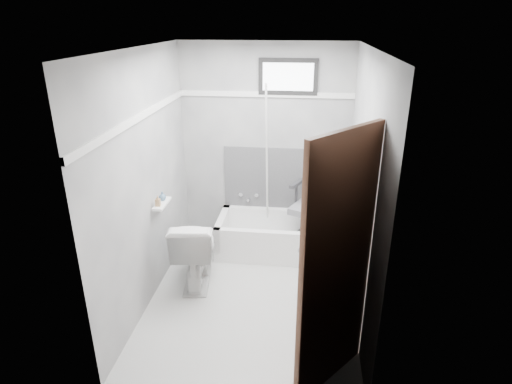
# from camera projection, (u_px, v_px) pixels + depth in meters

# --- Properties ---
(floor) EXTENTS (2.60, 2.60, 0.00)m
(floor) POSITION_uv_depth(u_px,v_px,m) (252.00, 295.00, 4.36)
(floor) COLOR silver
(floor) RESTS_ON ground
(ceiling) EXTENTS (2.60, 2.60, 0.00)m
(ceiling) POSITION_uv_depth(u_px,v_px,m) (251.00, 48.00, 3.45)
(ceiling) COLOR silver
(ceiling) RESTS_ON floor
(wall_back) EXTENTS (2.00, 0.02, 2.40)m
(wall_back) POSITION_uv_depth(u_px,v_px,m) (265.00, 147.00, 5.10)
(wall_back) COLOR slate
(wall_back) RESTS_ON floor
(wall_front) EXTENTS (2.00, 0.02, 2.40)m
(wall_front) POSITION_uv_depth(u_px,v_px,m) (226.00, 261.00, 2.71)
(wall_front) COLOR slate
(wall_front) RESTS_ON floor
(wall_left) EXTENTS (0.02, 2.60, 2.40)m
(wall_left) POSITION_uv_depth(u_px,v_px,m) (146.00, 182.00, 4.02)
(wall_left) COLOR slate
(wall_left) RESTS_ON floor
(wall_right) EXTENTS (0.02, 2.60, 2.40)m
(wall_right) POSITION_uv_depth(u_px,v_px,m) (363.00, 191.00, 3.80)
(wall_right) COLOR slate
(wall_right) RESTS_ON floor
(bathtub) EXTENTS (1.50, 0.70, 0.42)m
(bathtub) POSITION_uv_depth(u_px,v_px,m) (281.00, 236.00, 5.11)
(bathtub) COLOR white
(bathtub) RESTS_ON floor
(office_chair) EXTENTS (0.80, 0.80, 1.04)m
(office_chair) POSITION_uv_depth(u_px,v_px,m) (316.00, 203.00, 4.95)
(office_chair) COLOR slate
(office_chair) RESTS_ON bathtub
(toilet) EXTENTS (0.52, 0.82, 0.76)m
(toilet) POSITION_uv_depth(u_px,v_px,m) (195.00, 250.00, 4.46)
(toilet) COLOR white
(toilet) RESTS_ON floor
(door) EXTENTS (0.78, 0.78, 2.00)m
(door) POSITION_uv_depth(u_px,v_px,m) (380.00, 296.00, 2.70)
(door) COLOR brown
(door) RESTS_ON floor
(window) EXTENTS (0.66, 0.04, 0.40)m
(window) POSITION_uv_depth(u_px,v_px,m) (288.00, 77.00, 4.75)
(window) COLOR black
(window) RESTS_ON wall_back
(backerboard) EXTENTS (1.50, 0.02, 0.78)m
(backerboard) POSITION_uv_depth(u_px,v_px,m) (285.00, 179.00, 5.22)
(backerboard) COLOR #4C4C4F
(backerboard) RESTS_ON wall_back
(trim_back) EXTENTS (2.00, 0.02, 0.06)m
(trim_back) POSITION_uv_depth(u_px,v_px,m) (266.00, 94.00, 4.86)
(trim_back) COLOR white
(trim_back) RESTS_ON wall_back
(trim_left) EXTENTS (0.02, 2.60, 0.06)m
(trim_left) POSITION_uv_depth(u_px,v_px,m) (141.00, 116.00, 3.78)
(trim_left) COLOR white
(trim_left) RESTS_ON wall_left
(pole) EXTENTS (0.02, 0.41, 1.92)m
(pole) POSITION_uv_depth(u_px,v_px,m) (267.00, 165.00, 4.93)
(pole) COLOR silver
(pole) RESTS_ON bathtub
(shelf) EXTENTS (0.10, 0.32, 0.02)m
(shelf) POSITION_uv_depth(u_px,v_px,m) (162.00, 204.00, 4.28)
(shelf) COLOR white
(shelf) RESTS_ON wall_left
(soap_bottle_a) EXTENTS (0.05, 0.05, 0.11)m
(soap_bottle_a) POSITION_uv_depth(u_px,v_px,m) (158.00, 201.00, 4.19)
(soap_bottle_a) COLOR #A88054
(soap_bottle_a) RESTS_ON shelf
(soap_bottle_b) EXTENTS (0.10, 0.10, 0.09)m
(soap_bottle_b) POSITION_uv_depth(u_px,v_px,m) (162.00, 196.00, 4.32)
(soap_bottle_b) COLOR slate
(soap_bottle_b) RESTS_ON shelf
(faucet) EXTENTS (0.26, 0.10, 0.16)m
(faucet) POSITION_uv_depth(u_px,v_px,m) (249.00, 197.00, 5.34)
(faucet) COLOR silver
(faucet) RESTS_ON wall_back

